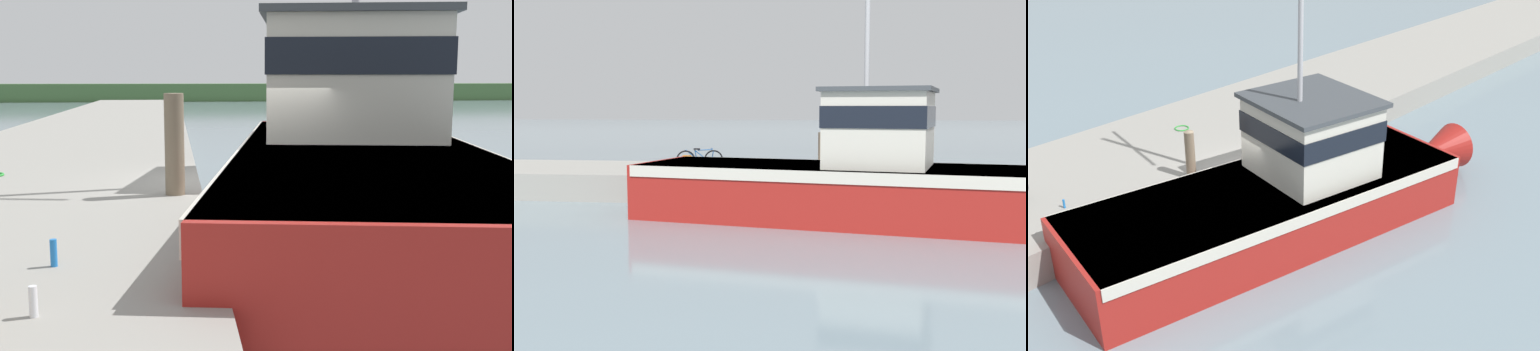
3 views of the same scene
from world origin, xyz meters
TOP-DOWN VIEW (x-y plane):
  - ground_plane at (0.00, 0.00)m, footprint 320.00×320.00m
  - dock_pier at (-3.79, 0.00)m, footprint 5.99×80.00m
  - fishing_boat_main at (1.80, -0.25)m, footprint 5.74×13.48m
  - mooring_post at (-1.20, -1.22)m, footprint 0.29×0.29m
  - hose_coil at (-4.45, 0.99)m, footprint 0.51×0.51m
  - water_bottle_on_curb at (-2.32, -4.78)m, footprint 0.06×0.06m

SIDE VIEW (x-z plane):
  - ground_plane at x=0.00m, z-range 0.00..0.00m
  - dock_pier at x=-3.79m, z-range 0.00..0.94m
  - hose_coil at x=-4.45m, z-range 0.94..0.99m
  - water_bottle_on_curb at x=-2.32m, z-range 0.94..1.20m
  - fishing_boat_main at x=1.80m, z-range -3.98..6.59m
  - mooring_post at x=-1.20m, z-range 0.94..2.43m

